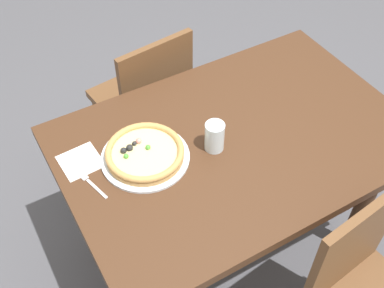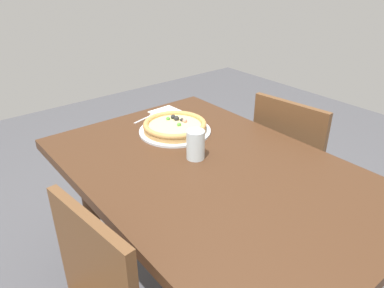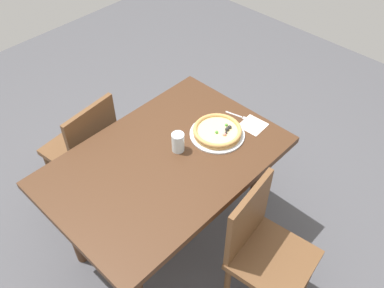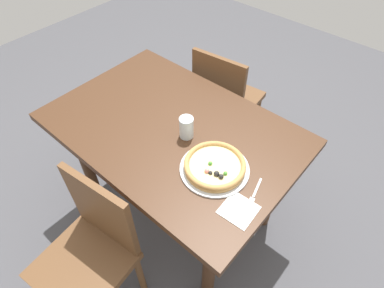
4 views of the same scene
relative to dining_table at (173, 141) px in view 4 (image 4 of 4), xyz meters
The scene contains 9 objects.
ground_plane 0.66m from the dining_table, ahead, with size 6.00×6.00×0.00m, color #4C4C51.
dining_table is the anchor object (origin of this frame).
chair_near 0.69m from the dining_table, 79.24° to the right, with size 0.44×0.44×0.89m.
chair_far 0.68m from the dining_table, 97.02° to the left, with size 0.44×0.44×0.89m.
plate 0.37m from the dining_table, 167.05° to the left, with size 0.32×0.32×0.01m, color silver.
pizza 0.38m from the dining_table, 166.98° to the left, with size 0.28×0.28×0.04m.
fork 0.58m from the dining_table, behind, with size 0.06×0.16×0.00m.
drinking_glass 0.20m from the dining_table, behind, with size 0.07×0.07×0.12m, color silver.
napkin 0.59m from the dining_table, 161.88° to the left, with size 0.14×0.14×0.00m, color white.
Camera 4 is at (-0.88, 0.85, 1.95)m, focal length 30.18 mm.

